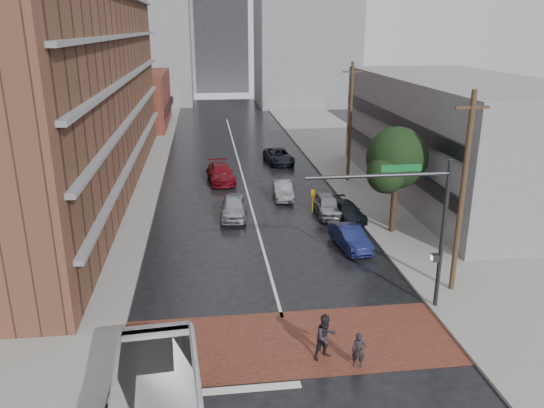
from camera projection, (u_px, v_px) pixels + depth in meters
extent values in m
plane|color=black|center=(291.00, 349.00, 21.86)|extent=(160.00, 160.00, 0.00)
cube|color=brown|center=(289.00, 342.00, 22.32)|extent=(14.00, 5.00, 0.02)
cube|color=gray|center=(106.00, 186.00, 43.96)|extent=(9.00, 90.00, 0.15)
cube|color=gray|center=(374.00, 177.00, 46.73)|extent=(9.00, 90.00, 0.15)
cube|color=brown|center=(49.00, 7.00, 38.30)|extent=(10.00, 44.00, 28.00)
cube|color=brown|center=(137.00, 99.00, 70.09)|extent=(8.00, 16.00, 7.00)
cube|color=gray|center=(460.00, 137.00, 41.22)|extent=(11.00, 26.00, 9.00)
cube|color=gray|center=(135.00, 6.00, 88.46)|extent=(18.00, 16.00, 32.00)
cube|color=gray|center=(217.00, 30.00, 107.40)|extent=(12.00, 10.00, 24.00)
cylinder|color=#332319|center=(393.00, 204.00, 33.53)|extent=(0.36, 0.36, 4.00)
sphere|color=black|center=(397.00, 158.00, 32.57)|extent=(3.80, 3.80, 3.80)
sphere|color=black|center=(386.00, 174.00, 31.97)|extent=(2.40, 2.40, 2.40)
sphere|color=black|center=(404.00, 163.00, 33.61)|extent=(2.60, 2.60, 2.60)
cylinder|color=#2D2D33|center=(442.00, 237.00, 23.94)|extent=(0.20, 0.20, 7.20)
cylinder|color=#2D2D33|center=(378.00, 176.00, 22.60)|extent=(6.40, 0.16, 0.16)
imported|color=gold|center=(313.00, 200.00, 22.58)|extent=(0.20, 0.16, 1.00)
cube|color=#0C5926|center=(401.00, 168.00, 22.63)|extent=(1.80, 0.05, 0.30)
cube|color=#2D2D33|center=(435.00, 258.00, 24.23)|extent=(0.30, 0.30, 0.35)
cylinder|color=#473321|center=(462.00, 197.00, 25.09)|extent=(0.26, 0.26, 10.00)
cube|color=#473321|center=(473.00, 107.00, 23.75)|extent=(1.60, 0.12, 0.12)
cylinder|color=#473321|center=(350.00, 124.00, 43.90)|extent=(0.26, 0.26, 10.00)
cube|color=#473321|center=(353.00, 72.00, 42.56)|extent=(1.60, 0.12, 0.12)
imported|color=black|center=(359.00, 351.00, 20.50)|extent=(0.60, 0.47, 1.46)
imported|color=black|center=(326.00, 337.00, 20.99)|extent=(1.13, 1.00, 1.93)
imported|color=#AEAFB6|center=(234.00, 207.00, 36.81)|extent=(2.23, 4.57, 1.50)
imported|color=#9D9EA4|center=(283.00, 190.00, 40.91)|extent=(1.53, 3.99, 1.30)
imported|color=maroon|center=(221.00, 173.00, 45.29)|extent=(2.59, 5.33, 1.49)
imported|color=black|center=(279.00, 156.00, 51.50)|extent=(2.79, 5.21, 1.39)
imported|color=#161D4E|center=(350.00, 238.00, 31.67)|extent=(1.90, 4.17, 1.33)
imported|color=black|center=(347.00, 211.00, 36.48)|extent=(2.33, 4.29, 1.18)
imported|color=#9EA1A5|center=(328.00, 205.00, 37.30)|extent=(1.87, 4.36, 1.47)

